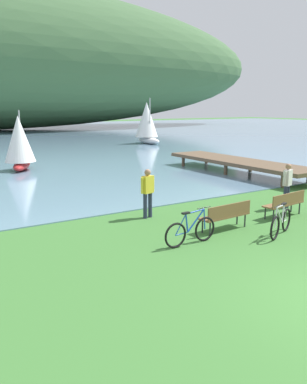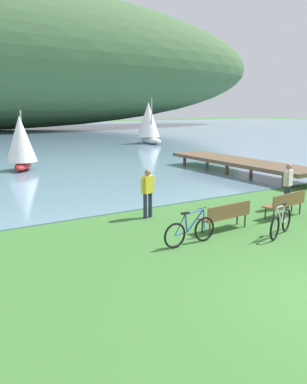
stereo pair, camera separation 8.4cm
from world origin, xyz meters
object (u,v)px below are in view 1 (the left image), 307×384
sailboat_mid_bay (147,122)px  person_on_the_grass (287,183)px  bicycle_leaning_near_bench (191,231)px  sailboat_nearest_to_shore (19,142)px  park_bench_further_along (285,202)px  bicycle_beside_path (281,223)px  park_bench_near_camera (226,214)px  person_at_shoreline (148,190)px

sailboat_mid_bay → person_on_the_grass: bearing=-110.0°
bicycle_leaning_near_bench → sailboat_nearest_to_shore: (-0.70, 15.76, 1.31)m
park_bench_further_along → person_on_the_grass: size_ratio=1.07×
sailboat_nearest_to_shore → person_on_the_grass: bearing=-66.6°
bicycle_beside_path → sailboat_nearest_to_shore: 16.97m
park_bench_near_camera → person_at_shoreline: 2.90m
person_on_the_grass → sailboat_mid_bay: bearing=70.0°
park_bench_near_camera → bicycle_beside_path: 1.63m
person_at_shoreline → person_on_the_grass: same height
bicycle_beside_path → park_bench_near_camera: bearing=130.2°
bicycle_beside_path → person_at_shoreline: bearing=122.0°
park_bench_near_camera → park_bench_further_along: size_ratio=0.99×
bicycle_leaning_near_bench → park_bench_near_camera: bearing=14.3°
bicycle_beside_path → sailboat_nearest_to_shore: sailboat_nearest_to_shore is taller
person_on_the_grass → sailboat_nearest_to_shore: (-6.26, 14.45, 0.73)m
person_on_the_grass → sailboat_nearest_to_shore: size_ratio=0.48×
person_at_shoreline → sailboat_nearest_to_shore: size_ratio=0.48×
park_bench_near_camera → person_at_shoreline: bearing=117.4°
bicycle_leaning_near_bench → person_on_the_grass: person_on_the_grass is taller
park_bench_near_camera → bicycle_leaning_near_bench: size_ratio=1.03×
park_bench_near_camera → sailboat_nearest_to_shore: 15.56m
park_bench_near_camera → sailboat_nearest_to_shore: sailboat_nearest_to_shore is taller
park_bench_near_camera → sailboat_mid_bay: size_ratio=0.40×
person_on_the_grass → person_at_shoreline: bearing=162.0°
park_bench_further_along → sailboat_mid_bay: size_ratio=0.40×
person_at_shoreline → person_on_the_grass: size_ratio=1.00×
sailboat_nearest_to_shore → sailboat_mid_bay: (15.56, 11.06, 0.49)m
person_on_the_grass → park_bench_near_camera: bearing=-167.2°
park_bench_near_camera → sailboat_mid_bay: (13.13, 26.38, 1.68)m
person_at_shoreline → sailboat_nearest_to_shore: bearing=95.0°
bicycle_beside_path → sailboat_mid_bay: 30.21m
park_bench_further_along → sailboat_mid_bay: 28.32m
bicycle_beside_path → person_on_the_grass: person_on_the_grass is taller
person_on_the_grass → sailboat_mid_bay: (9.30, 25.51, 1.22)m
person_at_shoreline → sailboat_nearest_to_shore: sailboat_nearest_to_shore is taller
person_at_shoreline → park_bench_near_camera: bearing=-62.6°
bicycle_beside_path → sailboat_mid_bay: sailboat_mid_bay is taller
bicycle_beside_path → sailboat_mid_bay: bearing=66.4°
park_bench_near_camera → person_at_shoreline: size_ratio=1.07×
park_bench_near_camera → sailboat_nearest_to_shore: bearing=99.0°
bicycle_beside_path → sailboat_nearest_to_shore: size_ratio=0.47×
person_on_the_grass → bicycle_leaning_near_bench: bearing=-166.7°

